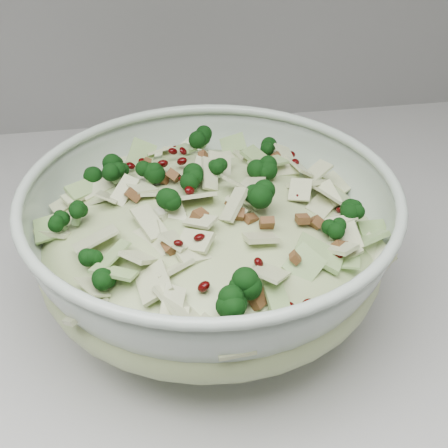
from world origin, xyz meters
name	(u,v)px	position (x,y,z in m)	size (l,w,h in m)	color
counter	(434,448)	(0.00, 1.70, 0.45)	(3.60, 0.60, 0.90)	#A1A19D
mixing_bowl	(211,245)	(-0.36, 1.60, 0.96)	(0.40, 0.40, 0.13)	#B4C6B4
salad	(210,226)	(-0.36, 1.60, 0.99)	(0.39, 0.39, 0.13)	#C1CF8E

